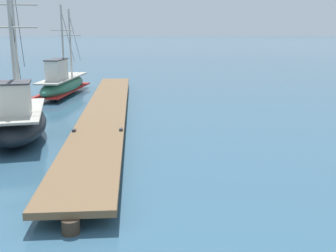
{
  "coord_description": "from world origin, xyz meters",
  "views": [
    {
      "loc": [
        -1.97,
        -1.37,
        3.93
      ],
      "look_at": [
        -1.74,
        9.41,
        1.4
      ],
      "focal_mm": 45.11,
      "sensor_mm": 36.0,
      "label": 1
    }
  ],
  "objects": [
    {
      "name": "fishing_boat_2",
      "position": [
        -7.05,
        13.45,
        0.71
      ],
      "size": [
        3.08,
        7.27,
        7.19
      ],
      "color": "black",
      "rests_on": "ground"
    },
    {
      "name": "floating_dock",
      "position": [
        -4.34,
        17.11,
        0.36
      ],
      "size": [
        3.07,
        22.13,
        0.53
      ],
      "color": "brown",
      "rests_on": "ground"
    },
    {
      "name": "fishing_boat_0",
      "position": [
        -7.68,
        23.63,
        0.68
      ],
      "size": [
        2.13,
        7.3,
        5.2
      ],
      "color": "#337556",
      "rests_on": "ground"
    }
  ]
}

